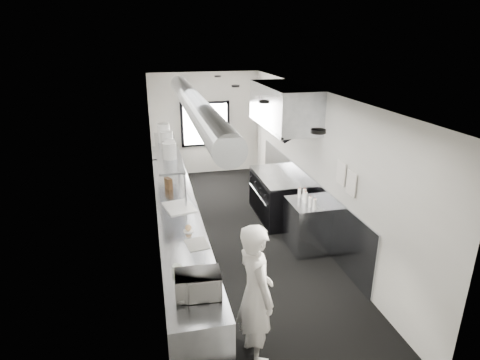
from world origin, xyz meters
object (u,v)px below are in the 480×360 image
squeeze_bottle_a (315,204)px  microwave (198,284)px  small_plate (188,231)px  plate_stack_b (169,148)px  knife_block (169,183)px  far_work_table (167,168)px  plate_stack_c (167,140)px  squeeze_bottle_d (304,194)px  plate_stack_d (164,133)px  plate_stack_a (170,151)px  squeeze_bottle_e (300,193)px  squeeze_bottle_b (310,202)px  squeeze_bottle_c (305,198)px  pass_shelf (168,151)px  deli_tub_b (177,269)px  exhaust_hood (283,106)px  prep_counter (179,234)px  bottle_station (307,225)px  deli_tub_a (183,286)px  range (277,196)px  line_cook (256,294)px  cutting_board (179,207)px

squeeze_bottle_a → microwave: bearing=-139.4°
small_plate → plate_stack_b: (-0.12, 1.90, 0.81)m
knife_block → far_work_table: bearing=65.5°
plate_stack_c → squeeze_bottle_d: (2.32, -1.64, -0.74)m
plate_stack_d → far_work_table: bearing=87.2°
knife_block → plate_stack_a: (0.05, -0.22, 0.71)m
small_plate → knife_block: knife_block is taller
plate_stack_a → plate_stack_b: 0.23m
squeeze_bottle_e → squeeze_bottle_b: bearing=-86.3°
far_work_table → small_plate: bearing=-88.8°
squeeze_bottle_b → squeeze_bottle_c: size_ratio=0.91×
small_plate → squeeze_bottle_b: 2.20m
pass_shelf → plate_stack_d: (-0.04, 0.59, 0.23)m
deli_tub_b → squeeze_bottle_b: squeeze_bottle_b is taller
exhaust_hood → prep_counter: (-2.25, -1.20, -1.94)m
bottle_station → squeeze_bottle_e: (-0.08, 0.25, 0.54)m
deli_tub_b → knife_block: bearing=88.5°
squeeze_bottle_a → deli_tub_a: bearing=-143.4°
range → plate_stack_c: bearing=170.2°
far_work_table → small_plate: 4.55m
range → small_plate: size_ratio=10.08×
bottle_station → plate_stack_a: size_ratio=3.01×
far_work_table → line_cook: 6.29m
pass_shelf → deli_tub_a: size_ratio=19.86×
microwave → plate_stack_a: 3.34m
knife_block → squeeze_bottle_b: knife_block is taller
microwave → squeeze_bottle_c: (2.20, 2.23, -0.04)m
line_cook → range: bearing=-32.3°
small_plate → squeeze_bottle_d: squeeze_bottle_d is taller
cutting_board → squeeze_bottle_a: 2.34m
far_work_table → squeeze_bottle_a: (2.28, -4.20, 0.54)m
range → squeeze_bottle_b: squeeze_bottle_b is taller
plate_stack_c → knife_block: bearing=-94.9°
small_plate → knife_block: 1.90m
deli_tub_a → squeeze_bottle_c: squeeze_bottle_c is taller
plate_stack_a → line_cook: bearing=-77.9°
plate_stack_b → plate_stack_d: size_ratio=0.74×
deli_tub_b → small_plate: bearing=76.3°
deli_tub_b → plate_stack_b: 3.07m
pass_shelf → plate_stack_d: bearing=93.7°
deli_tub_a → squeeze_bottle_e: size_ratio=0.86×
deli_tub_a → squeeze_bottle_e: (2.35, 2.34, 0.03)m
plate_stack_a → squeeze_bottle_d: 2.58m
range → plate_stack_d: size_ratio=4.06×
plate_stack_a → plate_stack_c: size_ratio=0.88×
squeeze_bottle_a → range: bearing=93.3°
prep_counter → plate_stack_c: size_ratio=17.66×
plate_stack_b → squeeze_bottle_c: size_ratio=1.45×
knife_block → squeeze_bottle_e: size_ratio=1.20×
squeeze_bottle_a → line_cook: bearing=-128.1°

